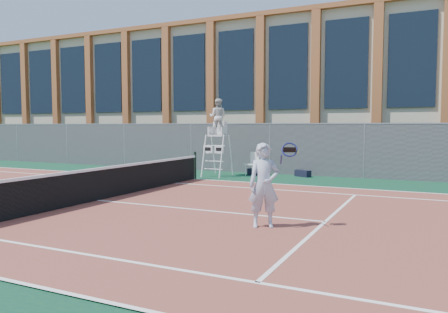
% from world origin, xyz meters
% --- Properties ---
extents(ground, '(120.00, 120.00, 0.00)m').
position_xyz_m(ground, '(0.00, 0.00, 0.00)').
color(ground, '#233814').
extents(apron, '(36.00, 20.00, 0.01)m').
position_xyz_m(apron, '(0.00, 1.00, 0.01)').
color(apron, '#0B3427').
rests_on(apron, ground).
extents(tennis_court, '(23.77, 10.97, 0.02)m').
position_xyz_m(tennis_court, '(0.00, 0.00, 0.02)').
color(tennis_court, brown).
rests_on(tennis_court, apron).
extents(tennis_net, '(0.10, 11.30, 1.10)m').
position_xyz_m(tennis_net, '(0.00, 0.00, 0.54)').
color(tennis_net, black).
rests_on(tennis_net, ground).
extents(fence, '(40.00, 0.06, 2.20)m').
position_xyz_m(fence, '(0.00, 8.80, 1.10)').
color(fence, '#595E60').
rests_on(fence, ground).
extents(hedge, '(40.00, 1.40, 2.20)m').
position_xyz_m(hedge, '(0.00, 10.00, 1.10)').
color(hedge, black).
rests_on(hedge, ground).
extents(building, '(45.00, 10.60, 8.22)m').
position_xyz_m(building, '(0.00, 17.95, 4.15)').
color(building, beige).
rests_on(building, ground).
extents(umpire_chair, '(0.92, 1.42, 3.30)m').
position_xyz_m(umpire_chair, '(0.30, 7.04, 2.41)').
color(umpire_chair, white).
rests_on(umpire_chair, ground).
extents(plastic_chair, '(0.58, 0.58, 1.00)m').
position_xyz_m(plastic_chair, '(1.61, 7.78, 0.60)').
color(plastic_chair, silver).
rests_on(plastic_chair, apron).
extents(sports_bag_near, '(0.69, 0.35, 0.28)m').
position_xyz_m(sports_bag_near, '(1.64, 7.96, 0.15)').
color(sports_bag_near, black).
rests_on(sports_bag_near, apron).
extents(sports_bag_far, '(0.73, 0.56, 0.27)m').
position_xyz_m(sports_bag_far, '(3.63, 8.29, 0.15)').
color(sports_bag_far, black).
rests_on(sports_bag_far, apron).
extents(tennis_player, '(1.03, 0.78, 1.76)m').
position_xyz_m(tennis_player, '(5.36, -1.04, 0.91)').
color(tennis_player, '#A8B2CA').
rests_on(tennis_player, tennis_court).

